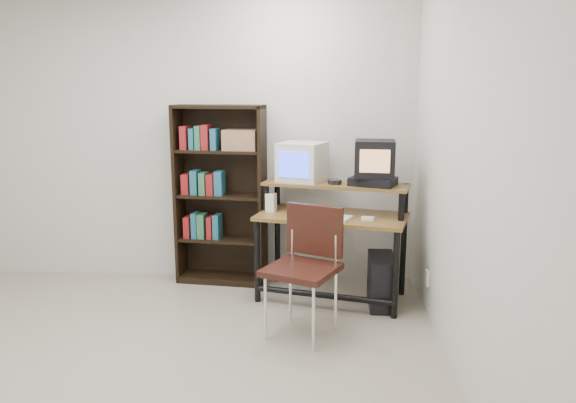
{
  "coord_description": "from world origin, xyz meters",
  "views": [
    {
      "loc": [
        1.09,
        -3.11,
        1.8
      ],
      "look_at": [
        0.89,
        1.1,
        0.92
      ],
      "focal_mm": 35.0,
      "sensor_mm": 36.0,
      "label": 1
    }
  ],
  "objects_px": {
    "bookshelf": "(221,192)",
    "crt_monitor": "(302,162)",
    "crt_tv": "(375,159)",
    "school_chair": "(306,256)",
    "computer_desk": "(333,219)",
    "pc_tower": "(381,281)"
  },
  "relations": [
    {
      "from": "bookshelf",
      "to": "school_chair",
      "type": "bearing_deg",
      "value": -46.25
    },
    {
      "from": "crt_monitor",
      "to": "crt_tv",
      "type": "bearing_deg",
      "value": 4.04
    },
    {
      "from": "crt_monitor",
      "to": "crt_tv",
      "type": "height_order",
      "value": "crt_tv"
    },
    {
      "from": "school_chair",
      "to": "bookshelf",
      "type": "bearing_deg",
      "value": 152.24
    },
    {
      "from": "computer_desk",
      "to": "pc_tower",
      "type": "relative_size",
      "value": 2.98
    },
    {
      "from": "crt_tv",
      "to": "school_chair",
      "type": "relative_size",
      "value": 0.37
    },
    {
      "from": "computer_desk",
      "to": "school_chair",
      "type": "relative_size",
      "value": 1.43
    },
    {
      "from": "crt_monitor",
      "to": "bookshelf",
      "type": "relative_size",
      "value": 0.29
    },
    {
      "from": "computer_desk",
      "to": "crt_tv",
      "type": "relative_size",
      "value": 3.83
    },
    {
      "from": "crt_monitor",
      "to": "bookshelf",
      "type": "xyz_separation_m",
      "value": [
        -0.74,
        0.15,
        -0.3
      ]
    },
    {
      "from": "school_chair",
      "to": "bookshelf",
      "type": "relative_size",
      "value": 0.58
    },
    {
      "from": "computer_desk",
      "to": "pc_tower",
      "type": "distance_m",
      "value": 0.65
    },
    {
      "from": "school_chair",
      "to": "crt_tv",
      "type": "bearing_deg",
      "value": 78.62
    },
    {
      "from": "pc_tower",
      "to": "school_chair",
      "type": "relative_size",
      "value": 0.48
    },
    {
      "from": "bookshelf",
      "to": "crt_monitor",
      "type": "bearing_deg",
      "value": -4.56
    },
    {
      "from": "computer_desk",
      "to": "crt_monitor",
      "type": "relative_size",
      "value": 2.86
    },
    {
      "from": "pc_tower",
      "to": "school_chair",
      "type": "distance_m",
      "value": 0.89
    },
    {
      "from": "crt_tv",
      "to": "pc_tower",
      "type": "height_order",
      "value": "crt_tv"
    },
    {
      "from": "crt_tv",
      "to": "bookshelf",
      "type": "relative_size",
      "value": 0.21
    },
    {
      "from": "computer_desk",
      "to": "bookshelf",
      "type": "xyz_separation_m",
      "value": [
        -1.0,
        0.37,
        0.15
      ]
    },
    {
      "from": "computer_desk",
      "to": "bookshelf",
      "type": "bearing_deg",
      "value": 174.32
    },
    {
      "from": "crt_monitor",
      "to": "school_chair",
      "type": "distance_m",
      "value": 1.08
    }
  ]
}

